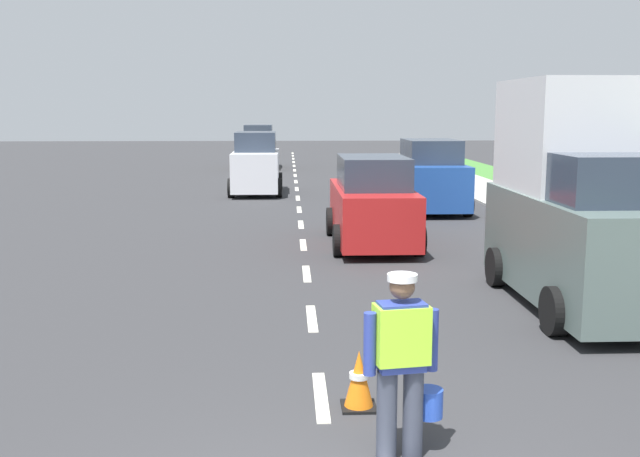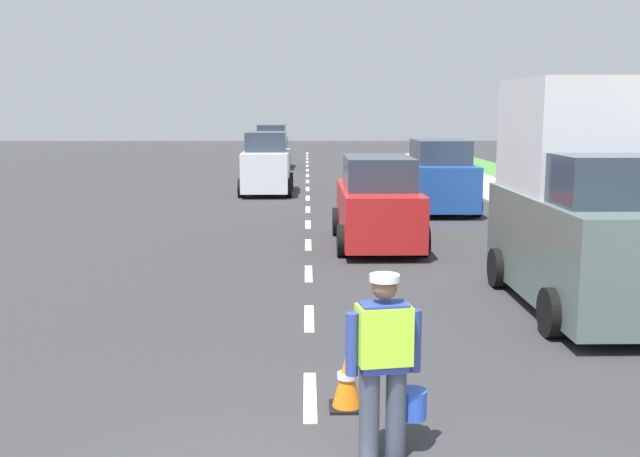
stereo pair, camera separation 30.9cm
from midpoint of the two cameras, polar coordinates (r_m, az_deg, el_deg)
The scene contains 10 objects.
ground_plane at distance 26.00m, azimuth -2.08°, elevation 2.43°, with size 96.00×96.00×0.00m, color #333335.
lane_center_line at distance 30.17m, azimuth -2.14°, elevation 3.37°, with size 0.14×46.40×0.01m.
road_worker at distance 6.50m, azimuth 5.09°, elevation -9.87°, with size 0.74×0.45×1.67m.
lane_direction_sign at distance 11.73m, azimuth 21.89°, elevation 5.37°, with size 1.16×0.11×3.20m.
traffic_cone_near at distance 7.73m, azimuth 1.86°, elevation -11.63°, with size 0.36×0.36×0.62m.
delivery_truck at distance 12.14m, azimuth 18.96°, elevation 1.87°, with size 2.16×4.60×3.54m.
car_outgoing_ahead at distance 16.72m, azimuth 3.53°, elevation 1.91°, with size 1.92×4.33×2.02m.
car_parked_far at distance 22.61m, azimuth 8.10°, elevation 3.90°, with size 2.00×4.10×2.17m.
car_oncoming_second at distance 27.14m, azimuth -5.29°, elevation 4.90°, with size 1.89×3.88×2.26m.
car_oncoming_third at distance 39.11m, azimuth -5.00°, elevation 6.22°, with size 1.89×4.05×2.27m.
Camera 1 is at (-0.34, -4.81, 3.05)m, focal length 41.34 mm.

